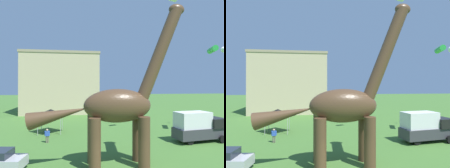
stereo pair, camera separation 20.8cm
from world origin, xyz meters
TOP-DOWN VIEW (x-y plane):
  - dinosaur_sculpture at (0.09, 3.43)m, footprint 12.02×2.55m
  - parked_box_truck at (10.05, 8.63)m, footprint 5.82×2.79m
  - person_watching_child at (-6.05, 10.68)m, footprint 0.55×0.24m
  - festival_canopy_tent at (-6.30, 15.48)m, footprint 3.15×3.15m
  - kite_high_right at (13.82, 11.04)m, footprint 2.47×2.56m
  - background_building_block at (-6.40, 35.76)m, footprint 16.16×10.96m

SIDE VIEW (x-z plane):
  - person_watching_child at x=-6.05m, z-range 0.15..1.62m
  - parked_box_truck at x=10.05m, z-range 0.05..3.25m
  - festival_canopy_tent at x=-6.30m, z-range 1.04..4.04m
  - dinosaur_sculpture at x=0.09m, z-range -1.74..10.83m
  - background_building_block at x=-6.40m, z-range 0.01..13.08m
  - kite_high_right at x=13.82m, z-range 10.11..10.84m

